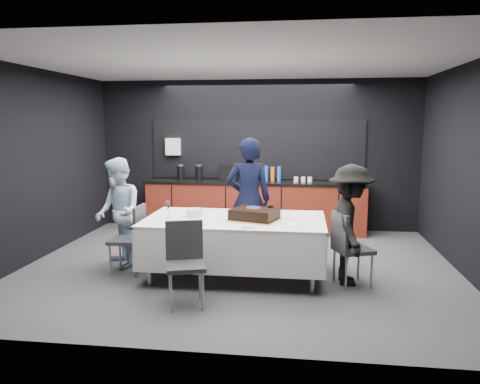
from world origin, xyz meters
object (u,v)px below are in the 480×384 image
at_px(chair_right, 347,243).
at_px(person_center, 248,199).
at_px(plate_stack, 194,213).
at_px(chair_near, 185,257).
at_px(person_right, 350,225).
at_px(person_left, 118,213).
at_px(chair_left, 132,234).
at_px(party_table, 235,229).
at_px(champagne_flute, 168,206).
at_px(cake_assembly, 255,214).

relative_size(chair_right, person_center, 0.51).
height_order(plate_stack, chair_near, chair_near).
distance_m(person_center, person_right, 1.64).
xyz_separation_m(chair_near, person_right, (1.88, 0.92, 0.22)).
relative_size(plate_stack, chair_right, 0.25).
relative_size(chair_right, chair_near, 1.00).
height_order(person_center, person_left, person_center).
bearing_deg(chair_left, person_center, 30.60).
bearing_deg(chair_left, party_table, 2.77).
distance_m(chair_left, person_left, 0.46).
xyz_separation_m(champagne_flute, person_right, (2.33, 0.02, -0.18)).
distance_m(party_table, person_right, 1.47).
distance_m(chair_left, person_right, 2.85).
xyz_separation_m(person_left, person_right, (3.14, -0.27, -0.02)).
bearing_deg(chair_right, plate_stack, 173.81).
relative_size(person_center, person_left, 1.17).
xyz_separation_m(party_table, person_right, (1.47, -0.07, 0.11)).
xyz_separation_m(cake_assembly, person_center, (-0.18, 0.87, 0.05)).
xyz_separation_m(cake_assembly, person_right, (1.20, -0.00, -0.10)).
relative_size(cake_assembly, champagne_flute, 3.17).
relative_size(plate_stack, person_center, 0.13).
height_order(chair_left, chair_near, same).
height_order(cake_assembly, person_left, person_left).
bearing_deg(champagne_flute, chair_near, -63.50).
xyz_separation_m(champagne_flute, chair_near, (0.45, -0.90, -0.40)).
xyz_separation_m(chair_left, person_center, (1.46, 0.86, 0.36)).
xyz_separation_m(party_table, person_left, (-1.67, 0.20, 0.13)).
distance_m(cake_assembly, chair_left, 1.67).
bearing_deg(plate_stack, party_table, -5.00).
bearing_deg(person_center, person_left, 7.95).
bearing_deg(person_center, party_table, 72.93).
distance_m(party_table, cake_assembly, 0.35).
xyz_separation_m(chair_right, person_right, (0.04, 0.09, 0.22)).
bearing_deg(champagne_flute, chair_left, 177.54).
xyz_separation_m(chair_right, chair_near, (-1.85, -0.82, 0.00)).
bearing_deg(chair_right, person_center, 144.31).
bearing_deg(chair_near, chair_left, 135.97).
relative_size(chair_left, person_center, 0.51).
bearing_deg(party_table, chair_left, -177.23).
relative_size(person_center, person_right, 1.19).
height_order(party_table, person_right, person_right).
height_order(champagne_flute, person_left, person_left).
distance_m(chair_left, chair_near, 1.33).
relative_size(chair_right, person_left, 0.60).
bearing_deg(chair_left, person_left, 138.17).
distance_m(plate_stack, person_center, 0.99).
relative_size(party_table, person_right, 1.54).
distance_m(party_table, person_left, 1.69).
height_order(chair_left, person_right, person_right).
xyz_separation_m(chair_left, person_right, (2.84, -0.01, 0.22)).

